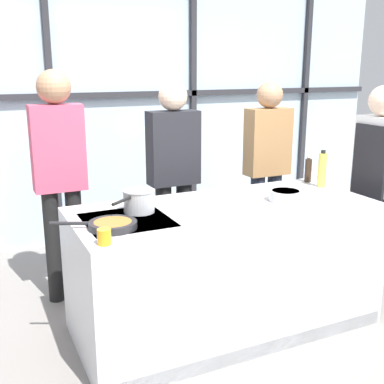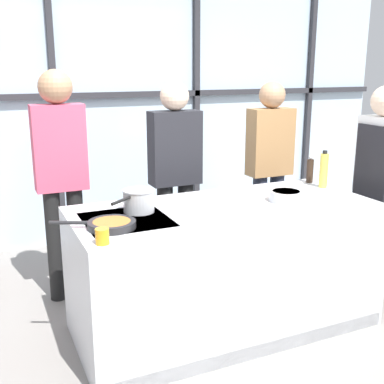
{
  "view_description": "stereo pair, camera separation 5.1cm",
  "coord_description": "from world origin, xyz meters",
  "px_view_note": "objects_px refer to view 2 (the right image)",
  "views": [
    {
      "loc": [
        -1.55,
        -2.75,
        1.82
      ],
      "look_at": [
        -0.21,
        0.1,
        1.0
      ],
      "focal_mm": 45.0,
      "sensor_mm": 36.0,
      "label": 1
    },
    {
      "loc": [
        -1.51,
        -2.77,
        1.82
      ],
      "look_at": [
        -0.21,
        0.1,
        1.0
      ],
      "focal_mm": 45.0,
      "sensor_mm": 36.0,
      "label": 2
    }
  ],
  "objects_px": {
    "spectator_far_left": "(61,169)",
    "mixing_bowl": "(286,196)",
    "saucepan": "(139,200)",
    "frying_pan": "(111,224)",
    "chef": "(378,177)",
    "spectator_center_right": "(269,161)",
    "juice_glass_near": "(102,236)",
    "pepper_grinder": "(310,170)",
    "spectator_center_left": "(175,169)",
    "oil_bottle": "(324,170)",
    "white_plate": "(306,209)"
  },
  "relations": [
    {
      "from": "spectator_center_left",
      "to": "saucepan",
      "type": "distance_m",
      "value": 0.99
    },
    {
      "from": "spectator_far_left",
      "to": "oil_bottle",
      "type": "distance_m",
      "value": 2.04
    },
    {
      "from": "chef",
      "to": "pepper_grinder",
      "type": "bearing_deg",
      "value": 47.22
    },
    {
      "from": "spectator_center_left",
      "to": "juice_glass_near",
      "type": "bearing_deg",
      "value": 53.48
    },
    {
      "from": "saucepan",
      "to": "mixing_bowl",
      "type": "xyz_separation_m",
      "value": [
        1.03,
        -0.18,
        -0.04
      ]
    },
    {
      "from": "frying_pan",
      "to": "pepper_grinder",
      "type": "distance_m",
      "value": 1.86
    },
    {
      "from": "chef",
      "to": "spectator_center_left",
      "type": "relative_size",
      "value": 0.99
    },
    {
      "from": "white_plate",
      "to": "oil_bottle",
      "type": "xyz_separation_m",
      "value": [
        0.51,
        0.46,
        0.13
      ]
    },
    {
      "from": "chef",
      "to": "spectator_center_left",
      "type": "bearing_deg",
      "value": 55.21
    },
    {
      "from": "spectator_center_right",
      "to": "mixing_bowl",
      "type": "distance_m",
      "value": 1.1
    },
    {
      "from": "chef",
      "to": "spectator_far_left",
      "type": "xyz_separation_m",
      "value": [
        -2.29,
        0.93,
        0.09
      ]
    },
    {
      "from": "saucepan",
      "to": "juice_glass_near",
      "type": "distance_m",
      "value": 0.61
    },
    {
      "from": "spectator_center_left",
      "to": "chef",
      "type": "bearing_deg",
      "value": 145.21
    },
    {
      "from": "spectator_far_left",
      "to": "pepper_grinder",
      "type": "relative_size",
      "value": 8.06
    },
    {
      "from": "chef",
      "to": "spectator_center_right",
      "type": "distance_m",
      "value": 1.02
    },
    {
      "from": "spectator_far_left",
      "to": "frying_pan",
      "type": "relative_size",
      "value": 3.74
    },
    {
      "from": "spectator_center_right",
      "to": "oil_bottle",
      "type": "xyz_separation_m",
      "value": [
        0.0,
        -0.76,
        0.06
      ]
    },
    {
      "from": "spectator_center_left",
      "to": "white_plate",
      "type": "xyz_separation_m",
      "value": [
        0.43,
        -1.22,
        -0.07
      ]
    },
    {
      "from": "spectator_far_left",
      "to": "juice_glass_near",
      "type": "distance_m",
      "value": 1.29
    },
    {
      "from": "chef",
      "to": "pepper_grinder",
      "type": "height_order",
      "value": "chef"
    },
    {
      "from": "spectator_center_left",
      "to": "spectator_far_left",
      "type": "bearing_deg",
      "value": 0.0
    },
    {
      "from": "spectator_center_left",
      "to": "pepper_grinder",
      "type": "relative_size",
      "value": 7.63
    },
    {
      "from": "white_plate",
      "to": "mixing_bowl",
      "type": "bearing_deg",
      "value": 87.4
    },
    {
      "from": "spectator_center_right",
      "to": "pepper_grinder",
      "type": "bearing_deg",
      "value": 91.46
    },
    {
      "from": "saucepan",
      "to": "oil_bottle",
      "type": "xyz_separation_m",
      "value": [
        1.53,
        0.04,
        0.06
      ]
    },
    {
      "from": "chef",
      "to": "mixing_bowl",
      "type": "xyz_separation_m",
      "value": [
        -0.9,
        -0.04,
        -0.04
      ]
    },
    {
      "from": "spectator_center_right",
      "to": "juice_glass_near",
      "type": "bearing_deg",
      "value": 34.1
    },
    {
      "from": "spectator_far_left",
      "to": "saucepan",
      "type": "relative_size",
      "value": 5.39
    },
    {
      "from": "spectator_center_right",
      "to": "spectator_center_left",
      "type": "bearing_deg",
      "value": 0.0
    },
    {
      "from": "mixing_bowl",
      "to": "spectator_center_right",
      "type": "bearing_deg",
      "value": 62.95
    },
    {
      "from": "frying_pan",
      "to": "saucepan",
      "type": "relative_size",
      "value": 1.44
    },
    {
      "from": "spectator_center_left",
      "to": "mixing_bowl",
      "type": "bearing_deg",
      "value": 114.38
    },
    {
      "from": "saucepan",
      "to": "chef",
      "type": "bearing_deg",
      "value": -4.14
    },
    {
      "from": "chef",
      "to": "white_plate",
      "type": "xyz_separation_m",
      "value": [
        -0.91,
        -0.29,
        -0.07
      ]
    },
    {
      "from": "chef",
      "to": "spectator_center_right",
      "type": "bearing_deg",
      "value": 23.26
    },
    {
      "from": "chef",
      "to": "oil_bottle",
      "type": "xyz_separation_m",
      "value": [
        -0.4,
        0.18,
        0.06
      ]
    },
    {
      "from": "chef",
      "to": "mixing_bowl",
      "type": "relative_size",
      "value": 7.17
    },
    {
      "from": "chef",
      "to": "juice_glass_near",
      "type": "relative_size",
      "value": 19.52
    },
    {
      "from": "spectator_center_right",
      "to": "juice_glass_near",
      "type": "relative_size",
      "value": 19.61
    },
    {
      "from": "frying_pan",
      "to": "saucepan",
      "type": "xyz_separation_m",
      "value": [
        0.25,
        0.25,
        0.06
      ]
    },
    {
      "from": "chef",
      "to": "spectator_center_left",
      "type": "height_order",
      "value": "spectator_center_left"
    },
    {
      "from": "white_plate",
      "to": "mixing_bowl",
      "type": "height_order",
      "value": "mixing_bowl"
    },
    {
      "from": "spectator_far_left",
      "to": "spectator_center_left",
      "type": "bearing_deg",
      "value": -180.0
    },
    {
      "from": "spectator_center_right",
      "to": "saucepan",
      "type": "relative_size",
      "value": 5.06
    },
    {
      "from": "spectator_center_right",
      "to": "pepper_grinder",
      "type": "xyz_separation_m",
      "value": [
        0.01,
        -0.58,
        0.03
      ]
    },
    {
      "from": "saucepan",
      "to": "mixing_bowl",
      "type": "height_order",
      "value": "saucepan"
    },
    {
      "from": "spectator_center_right",
      "to": "chef",
      "type": "bearing_deg",
      "value": 113.26
    },
    {
      "from": "chef",
      "to": "saucepan",
      "type": "relative_size",
      "value": 5.04
    },
    {
      "from": "spectator_far_left",
      "to": "frying_pan",
      "type": "xyz_separation_m",
      "value": [
        0.1,
        -1.04,
        -0.14
      ]
    },
    {
      "from": "spectator_far_left",
      "to": "mixing_bowl",
      "type": "bearing_deg",
      "value": 144.79
    }
  ]
}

